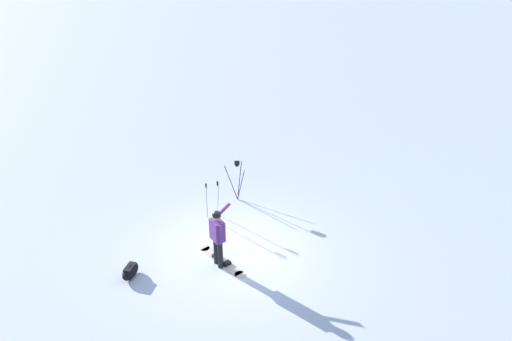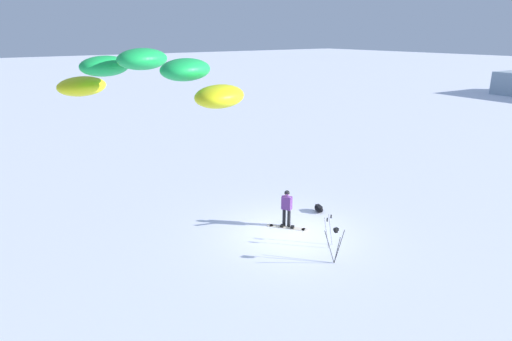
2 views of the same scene
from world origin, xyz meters
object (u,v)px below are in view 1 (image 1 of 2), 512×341
Objects in this scene: ski_poles at (212,195)px; camera_tripod at (237,172)px; gear_bag_large at (130,271)px; snowboarder at (218,233)px; snowboard at (222,260)px.

camera_tripod is at bearing -34.79° from ski_poles.
gear_bag_large is 0.57× the size of ski_poles.
snowboarder is 3.43m from camera_tripod.
snowboard is 2.11× the size of gear_bag_large.
camera_tripod is (3.25, -0.52, 0.94)m from snowboard.
snowboard is (0.14, -0.06, -0.95)m from snowboarder.
gear_bag_large is (-0.33, 2.19, -0.80)m from snowboarder.
gear_bag_large reaches higher than snowboard.
snowboard is 1.06× the size of camera_tripod.
camera_tripod is (3.71, -2.76, 0.80)m from gear_bag_large.
snowboarder is 1.36× the size of ski_poles.
snowboard is 1.20× the size of ski_poles.
snowboarder is 2.29m from ski_poles.
camera_tripod reaches higher than snowboard.
ski_poles is at bearing 6.76° from snowboard.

